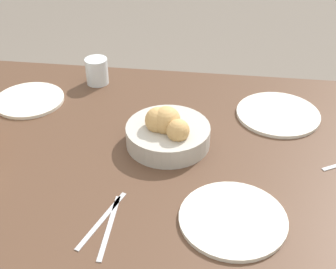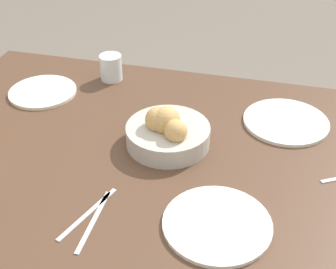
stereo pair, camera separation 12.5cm
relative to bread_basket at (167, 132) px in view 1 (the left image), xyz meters
name	(u,v)px [view 1 (the left image)]	position (x,y,z in m)	size (l,w,h in m)	color
dining_table	(142,183)	(0.06, 0.05, -0.14)	(1.33, 0.96, 0.78)	#4C3323
bread_basket	(167,132)	(0.00, 0.00, 0.00)	(0.23, 0.23, 0.12)	#B2ADA3
plate_near_left	(278,114)	(-0.31, -0.19, -0.04)	(0.25, 0.25, 0.01)	silver
plate_near_right	(29,100)	(0.46, -0.17, -0.04)	(0.21, 0.21, 0.01)	silver
plate_far_center	(233,219)	(-0.18, 0.26, -0.04)	(0.24, 0.24, 0.01)	silver
water_tumbler	(97,71)	(0.27, -0.31, 0.00)	(0.07, 0.07, 0.09)	silver
fork_silver	(102,220)	(0.11, 0.30, -0.04)	(0.07, 0.19, 0.00)	#B7B7BC
knife_silver	(109,227)	(0.09, 0.32, -0.04)	(0.01, 0.19, 0.00)	#B7B7BC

